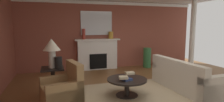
{
  "coord_description": "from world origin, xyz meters",
  "views": [
    {
      "loc": [
        -2.2,
        -4.27,
        1.78
      ],
      "look_at": [
        -0.5,
        1.1,
        1.0
      ],
      "focal_mm": 29.83,
      "sensor_mm": 36.0,
      "label": 1
    }
  ],
  "objects_px": {
    "sofa": "(185,79)",
    "armchair_near_window": "(63,91)",
    "fireplace": "(98,55)",
    "vase_tall_corner": "(147,58)",
    "coffee_table": "(127,83)",
    "vase_on_side_table": "(59,63)",
    "vase_mantel_right": "(111,35)",
    "side_table": "(53,79)",
    "mantel_mirror": "(97,23)",
    "vase_mantel_left": "(84,34)",
    "table_lamp": "(52,47)"
  },
  "relations": [
    {
      "from": "coffee_table",
      "to": "table_lamp",
      "type": "relative_size",
      "value": 1.33
    },
    {
      "from": "armchair_near_window",
      "to": "vase_on_side_table",
      "type": "distance_m",
      "value": 0.82
    },
    {
      "from": "mantel_mirror",
      "to": "vase_mantel_left",
      "type": "bearing_deg",
      "value": -162.82
    },
    {
      "from": "mantel_mirror",
      "to": "vase_on_side_table",
      "type": "bearing_deg",
      "value": -121.21
    },
    {
      "from": "sofa",
      "to": "table_lamp",
      "type": "relative_size",
      "value": 2.84
    },
    {
      "from": "vase_tall_corner",
      "to": "sofa",
      "type": "bearing_deg",
      "value": -96.24
    },
    {
      "from": "armchair_near_window",
      "to": "vase_mantel_left",
      "type": "xyz_separation_m",
      "value": [
        0.97,
        3.05,
        1.14
      ]
    },
    {
      "from": "armchair_near_window",
      "to": "vase_tall_corner",
      "type": "height_order",
      "value": "armchair_near_window"
    },
    {
      "from": "vase_tall_corner",
      "to": "vase_mantel_left",
      "type": "bearing_deg",
      "value": 174.58
    },
    {
      "from": "side_table",
      "to": "vase_tall_corner",
      "type": "bearing_deg",
      "value": 28.47
    },
    {
      "from": "side_table",
      "to": "vase_mantel_right",
      "type": "height_order",
      "value": "vase_mantel_right"
    },
    {
      "from": "sofa",
      "to": "armchair_near_window",
      "type": "bearing_deg",
      "value": -179.6
    },
    {
      "from": "side_table",
      "to": "table_lamp",
      "type": "distance_m",
      "value": 0.82
    },
    {
      "from": "table_lamp",
      "to": "vase_mantel_left",
      "type": "height_order",
      "value": "vase_mantel_left"
    },
    {
      "from": "armchair_near_window",
      "to": "vase_mantel_right",
      "type": "xyz_separation_m",
      "value": [
        2.07,
        3.05,
        1.08
      ]
    },
    {
      "from": "armchair_near_window",
      "to": "coffee_table",
      "type": "bearing_deg",
      "value": 1.31
    },
    {
      "from": "armchair_near_window",
      "to": "coffee_table",
      "type": "distance_m",
      "value": 1.56
    },
    {
      "from": "sofa",
      "to": "vase_tall_corner",
      "type": "height_order",
      "value": "sofa"
    },
    {
      "from": "fireplace",
      "to": "vase_mantel_left",
      "type": "distance_m",
      "value": 1.02
    },
    {
      "from": "armchair_near_window",
      "to": "coffee_table",
      "type": "relative_size",
      "value": 0.95
    },
    {
      "from": "mantel_mirror",
      "to": "side_table",
      "type": "distance_m",
      "value": 3.37
    },
    {
      "from": "mantel_mirror",
      "to": "side_table",
      "type": "relative_size",
      "value": 1.82
    },
    {
      "from": "fireplace",
      "to": "coffee_table",
      "type": "distance_m",
      "value": 3.08
    },
    {
      "from": "sofa",
      "to": "side_table",
      "type": "relative_size",
      "value": 3.04
    },
    {
      "from": "coffee_table",
      "to": "vase_mantel_right",
      "type": "height_order",
      "value": "vase_mantel_right"
    },
    {
      "from": "vase_mantel_left",
      "to": "side_table",
      "type": "bearing_deg",
      "value": -116.98
    },
    {
      "from": "fireplace",
      "to": "vase_tall_corner",
      "type": "relative_size",
      "value": 2.15
    },
    {
      "from": "armchair_near_window",
      "to": "side_table",
      "type": "bearing_deg",
      "value": 106.0
    },
    {
      "from": "fireplace",
      "to": "side_table",
      "type": "bearing_deg",
      "value": -126.16
    },
    {
      "from": "sofa",
      "to": "vase_tall_corner",
      "type": "xyz_separation_m",
      "value": [
        0.3,
        2.78,
        0.12
      ]
    },
    {
      "from": "vase_mantel_left",
      "to": "vase_on_side_table",
      "type": "xyz_separation_m",
      "value": [
        -1.03,
        -2.44,
        -0.6
      ]
    },
    {
      "from": "armchair_near_window",
      "to": "vase_tall_corner",
      "type": "distance_m",
      "value": 4.57
    },
    {
      "from": "vase_mantel_right",
      "to": "vase_tall_corner",
      "type": "relative_size",
      "value": 0.34
    },
    {
      "from": "fireplace",
      "to": "vase_tall_corner",
      "type": "height_order",
      "value": "fireplace"
    },
    {
      "from": "coffee_table",
      "to": "vase_on_side_table",
      "type": "height_order",
      "value": "vase_on_side_table"
    },
    {
      "from": "vase_mantel_left",
      "to": "vase_mantel_right",
      "type": "relative_size",
      "value": 1.41
    },
    {
      "from": "vase_mantel_left",
      "to": "vase_on_side_table",
      "type": "distance_m",
      "value": 2.71
    },
    {
      "from": "mantel_mirror",
      "to": "table_lamp",
      "type": "height_order",
      "value": "mantel_mirror"
    },
    {
      "from": "vase_mantel_right",
      "to": "vase_on_side_table",
      "type": "xyz_separation_m",
      "value": [
        -2.13,
        -2.44,
        -0.54
      ]
    },
    {
      "from": "vase_mantel_left",
      "to": "fireplace",
      "type": "bearing_deg",
      "value": 5.16
    },
    {
      "from": "table_lamp",
      "to": "vase_mantel_left",
      "type": "distance_m",
      "value": 2.61
    },
    {
      "from": "armchair_near_window",
      "to": "vase_mantel_left",
      "type": "distance_m",
      "value": 3.4
    },
    {
      "from": "side_table",
      "to": "vase_on_side_table",
      "type": "xyz_separation_m",
      "value": [
        0.15,
        -0.12,
        0.45
      ]
    },
    {
      "from": "fireplace",
      "to": "vase_on_side_table",
      "type": "height_order",
      "value": "fireplace"
    },
    {
      "from": "table_lamp",
      "to": "vase_tall_corner",
      "type": "relative_size",
      "value": 0.9
    },
    {
      "from": "fireplace",
      "to": "sofa",
      "type": "bearing_deg",
      "value": -59.98
    },
    {
      "from": "mantel_mirror",
      "to": "sofa",
      "type": "bearing_deg",
      "value": -60.92
    },
    {
      "from": "mantel_mirror",
      "to": "armchair_near_window",
      "type": "height_order",
      "value": "mantel_mirror"
    },
    {
      "from": "fireplace",
      "to": "mantel_mirror",
      "type": "distance_m",
      "value": 1.28
    },
    {
      "from": "armchair_near_window",
      "to": "table_lamp",
      "type": "bearing_deg",
      "value": 106.0
    }
  ]
}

